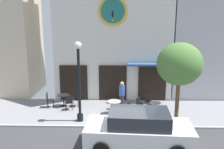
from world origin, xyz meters
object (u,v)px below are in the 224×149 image
at_px(cafe_chair_outer, 77,98).
at_px(cafe_chair_near_tree, 49,99).
at_px(cafe_chair_corner, 149,102).
at_px(street_lamp, 79,82).
at_px(cafe_table_center_left, 64,98).
at_px(cafe_chair_under_awning, 69,101).
at_px(street_tree, 179,64).
at_px(cafe_chair_by_entrance, 160,112).
at_px(cafe_chair_left_end, 140,104).
at_px(cafe_chair_near_lamp, 143,109).
at_px(parked_car_white, 139,129).
at_px(pedestrian_blue, 122,95).
at_px(cafe_chair_facing_street, 127,108).
at_px(cafe_table_center_right, 155,107).
at_px(cafe_table_center, 114,105).

xyz_separation_m(cafe_chair_outer, cafe_chair_near_tree, (-1.66, -0.20, 0.00)).
distance_m(cafe_chair_corner, cafe_chair_near_tree, 5.94).
distance_m(street_lamp, cafe_table_center_left, 2.95).
bearing_deg(cafe_chair_outer, cafe_chair_under_awning, -118.75).
height_order(street_tree, cafe_chair_by_entrance, street_tree).
distance_m(cafe_chair_under_awning, cafe_chair_left_end, 4.06).
bearing_deg(cafe_chair_near_lamp, cafe_table_center_left, 158.78).
height_order(cafe_chair_left_end, parked_car_white, parked_car_white).
height_order(cafe_chair_corner, cafe_chair_outer, same).
distance_m(cafe_chair_under_awning, pedestrian_blue, 3.08).
bearing_deg(cafe_chair_facing_street, cafe_table_center_left, 157.18).
relative_size(cafe_chair_outer, cafe_chair_near_tree, 1.00).
relative_size(cafe_table_center_left, cafe_chair_near_tree, 0.80).
xyz_separation_m(cafe_table_center_right, parked_car_white, (-1.18, -3.34, 0.27)).
relative_size(street_tree, cafe_chair_facing_street, 4.52).
xyz_separation_m(cafe_table_center_right, cafe_chair_under_awning, (-4.85, 0.70, 0.04)).
xyz_separation_m(street_tree, cafe_chair_left_end, (-1.79, 1.09, -2.46)).
height_order(street_tree, cafe_chair_left_end, street_tree).
bearing_deg(cafe_chair_left_end, cafe_chair_by_entrance, -51.50).
relative_size(cafe_table_center_left, pedestrian_blue, 0.43).
relative_size(cafe_chair_by_entrance, cafe_chair_facing_street, 1.00).
distance_m(cafe_chair_corner, cafe_chair_facing_street, 1.67).
distance_m(street_tree, cafe_table_center, 4.13).
xyz_separation_m(street_lamp, cafe_chair_by_entrance, (4.11, -0.01, -1.56)).
distance_m(cafe_table_center_right, cafe_chair_facing_street, 1.55).
bearing_deg(cafe_table_center_left, street_lamp, -58.08).
bearing_deg(cafe_chair_near_tree, street_lamp, -41.69).
xyz_separation_m(cafe_chair_under_awning, pedestrian_blue, (3.06, 0.21, 0.33)).
bearing_deg(cafe_chair_by_entrance, cafe_chair_near_lamp, 157.34).
bearing_deg(cafe_chair_near_lamp, street_tree, -9.33).
xyz_separation_m(cafe_chair_near_lamp, cafe_chair_by_entrance, (0.84, -0.35, 0.00)).
distance_m(street_lamp, parked_car_white, 4.01).
bearing_deg(cafe_chair_under_awning, cafe_chair_facing_street, -16.04).
bearing_deg(cafe_chair_corner, cafe_chair_near_lamp, -112.15).
xyz_separation_m(cafe_chair_under_awning, cafe_chair_near_lamp, (4.13, -1.15, 0.00)).
bearing_deg(cafe_chair_by_entrance, cafe_table_center_left, 158.56).
height_order(cafe_table_center_left, cafe_chair_by_entrance, cafe_chair_by_entrance).
relative_size(cafe_chair_near_lamp, parked_car_white, 0.20).
relative_size(cafe_table_center_left, cafe_chair_under_awning, 0.80).
relative_size(cafe_table_center, cafe_chair_outer, 0.86).
distance_m(cafe_chair_corner, parked_car_white, 4.25).
height_order(cafe_chair_by_entrance, cafe_chair_near_tree, same).
distance_m(cafe_chair_under_awning, cafe_chair_near_lamp, 4.28).
xyz_separation_m(cafe_table_center_right, cafe_chair_near_lamp, (-0.72, -0.44, 0.04)).
relative_size(cafe_table_center_right, pedestrian_blue, 0.45).
xyz_separation_m(cafe_chair_outer, pedestrian_blue, (2.70, -0.43, 0.33)).
bearing_deg(street_tree, cafe_chair_left_end, 148.68).
distance_m(cafe_chair_by_entrance, cafe_chair_left_end, 1.48).
bearing_deg(cafe_chair_outer, cafe_chair_corner, -7.43).
xyz_separation_m(cafe_chair_near_lamp, cafe_chair_near_tree, (-5.43, 1.59, 0.00)).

